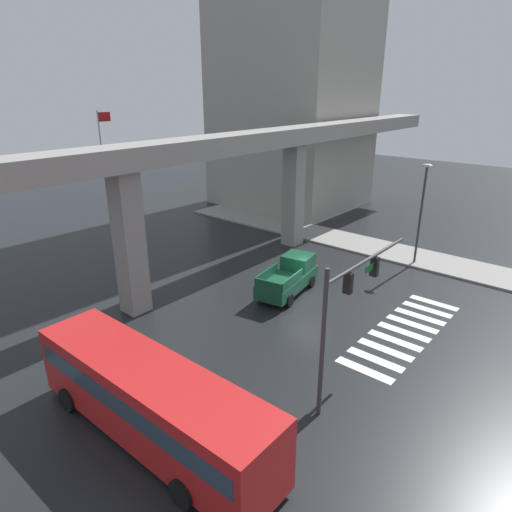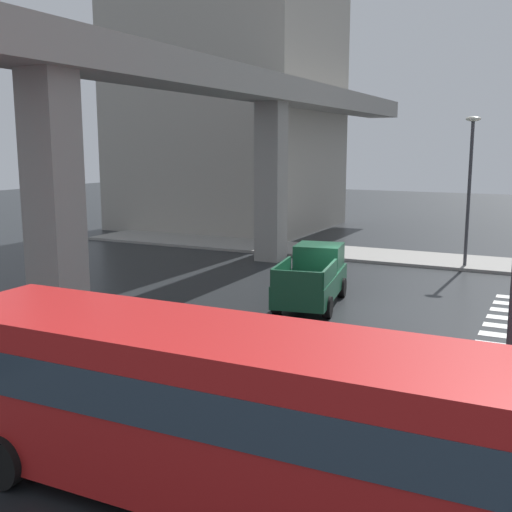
% 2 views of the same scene
% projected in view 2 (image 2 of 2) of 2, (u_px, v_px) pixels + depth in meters
% --- Properties ---
extents(ground_plane, '(120.00, 120.00, 0.00)m').
position_uv_depth(ground_plane, '(346.00, 308.00, 22.99)').
color(ground_plane, black).
extents(elevated_overpass, '(57.92, 2.30, 9.26)m').
position_uv_depth(elevated_overpass, '(190.00, 91.00, 24.47)').
color(elevated_overpass, gray).
rests_on(elevated_overpass, ground).
extents(sidewalk_east, '(4.00, 36.00, 0.15)m').
position_uv_depth(sidewalk_east, '(375.00, 255.00, 33.52)').
color(sidewalk_east, gray).
rests_on(sidewalk_east, ground).
extents(pickup_truck, '(5.35, 2.73, 2.08)m').
position_uv_depth(pickup_truck, '(313.00, 277.00, 23.55)').
color(pickup_truck, '#14472D').
rests_on(pickup_truck, ground).
extents(city_bus, '(2.87, 10.82, 2.99)m').
position_uv_depth(city_bus, '(224.00, 406.00, 10.17)').
color(city_bus, red).
rests_on(city_bus, ground).
extents(street_lamp_near_corner, '(0.44, 0.70, 7.24)m').
position_uv_depth(street_lamp_near_corner, '(470.00, 174.00, 29.58)').
color(street_lamp_near_corner, '#38383D').
rests_on(street_lamp_near_corner, ground).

